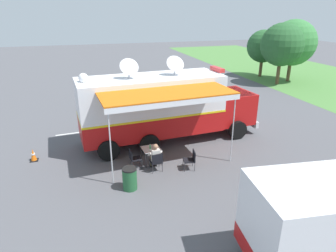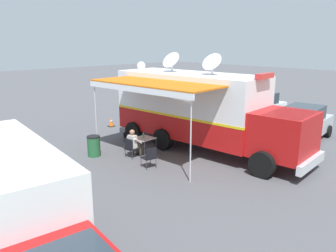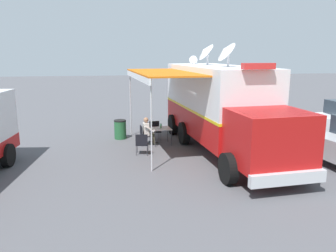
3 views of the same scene
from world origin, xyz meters
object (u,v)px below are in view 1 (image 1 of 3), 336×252
object	(u,v)px
folding_chair_at_table	(157,161)
trash_bin	(130,179)
folding_table	(151,150)
command_truck	(165,105)
car_behind_truck	(182,97)
folding_chair_spare_by_truck	(191,158)
traffic_cone	(33,155)
folding_chair_beside_table	(133,157)
car_far_corner	(121,93)
seated_responder	(155,156)
water_bottle	(150,147)

from	to	relation	value
folding_chair_at_table	trash_bin	bearing A→B (deg)	-52.98
folding_table	trash_bin	xyz separation A→B (m)	(1.81, -1.30, -0.22)
command_truck	car_behind_truck	xyz separation A→B (m)	(-4.94, 2.62, -1.07)
folding_chair_spare_by_truck	traffic_cone	world-z (taller)	folding_chair_spare_by_truck
folding_chair_beside_table	car_behind_truck	world-z (taller)	car_behind_truck
car_behind_truck	car_far_corner	xyz separation A→B (m)	(-2.10, -3.92, 0.00)
command_truck	trash_bin	bearing A→B (deg)	-32.78
command_truck	folding_table	bearing A→B (deg)	-30.34
command_truck	seated_responder	size ratio (longest dim) A/B	7.71
seated_responder	car_behind_truck	world-z (taller)	car_behind_truck
folding_chair_spare_by_truck	car_behind_truck	distance (m)	8.62
folding_chair_at_table	folding_chair_beside_table	distance (m)	1.08
command_truck	traffic_cone	size ratio (longest dim) A/B	16.62
command_truck	folding_chair_at_table	bearing A→B (deg)	-22.86
folding_table	seated_responder	bearing A→B (deg)	2.41
command_truck	folding_chair_beside_table	distance (m)	3.62
folding_chair_at_table	trash_bin	distance (m)	1.68
folding_chair_spare_by_truck	trash_bin	xyz separation A→B (m)	(0.78, -2.85, -0.06)
command_truck	car_far_corner	xyz separation A→B (m)	(-7.03, -1.30, -1.07)
trash_bin	folding_chair_beside_table	bearing A→B (deg)	164.41
folding_table	water_bottle	xyz separation A→B (m)	(0.02, -0.05, 0.16)
command_truck	seated_responder	world-z (taller)	command_truck
folding_chair_beside_table	car_behind_truck	distance (m)	8.86
traffic_cone	car_behind_truck	world-z (taller)	car_behind_truck
folding_chair_at_table	folding_chair_spare_by_truck	world-z (taller)	same
folding_chair_at_table	folding_chair_spare_by_truck	xyz separation A→B (m)	(0.23, 1.51, 0.00)
folding_chair_spare_by_truck	command_truck	bearing A→B (deg)	-176.56
trash_bin	water_bottle	bearing A→B (deg)	145.01
trash_bin	traffic_cone	xyz separation A→B (m)	(-3.61, -3.89, -0.18)
folding_chair_beside_table	car_behind_truck	size ratio (longest dim) A/B	0.20
folding_table	water_bottle	world-z (taller)	water_bottle
water_bottle	folding_table	bearing A→B (deg)	111.67
folding_chair_spare_by_truck	car_behind_truck	world-z (taller)	car_behind_truck
water_bottle	car_far_corner	world-z (taller)	car_far_corner
trash_bin	car_far_corner	bearing A→B (deg)	173.12
folding_chair_at_table	traffic_cone	distance (m)	5.84
traffic_cone	car_far_corner	world-z (taller)	car_far_corner
folding_chair_at_table	car_far_corner	xyz separation A→B (m)	(-10.13, 0.01, 0.37)
folding_chair_beside_table	folding_chair_spare_by_truck	distance (m)	2.54
car_far_corner	folding_chair_spare_by_truck	bearing A→B (deg)	8.24
folding_chair_at_table	water_bottle	bearing A→B (deg)	-173.70
folding_chair_beside_table	seated_responder	distance (m)	0.98
folding_chair_beside_table	trash_bin	distance (m)	1.68
traffic_cone	trash_bin	bearing A→B (deg)	47.12
folding_chair_beside_table	traffic_cone	size ratio (longest dim) A/B	1.50
traffic_cone	folding_chair_spare_by_truck	bearing A→B (deg)	67.22
folding_table	car_far_corner	world-z (taller)	car_far_corner
folding_chair_spare_by_truck	seated_responder	distance (m)	1.58
seated_responder	traffic_cone	xyz separation A→B (m)	(-2.41, -5.21, -0.37)
trash_bin	car_far_corner	distance (m)	11.23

